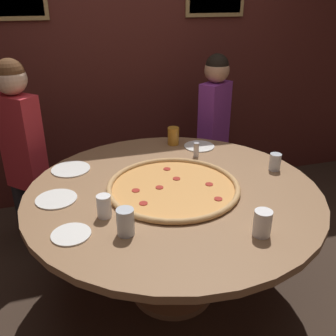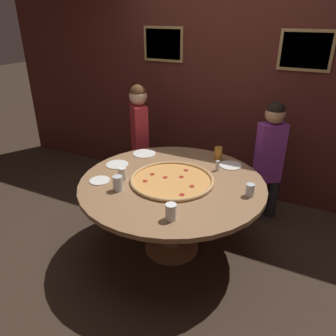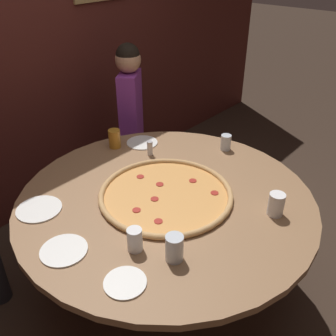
{
  "view_description": "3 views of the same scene",
  "coord_description": "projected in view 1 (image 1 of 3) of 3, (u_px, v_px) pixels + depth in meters",
  "views": [
    {
      "loc": [
        -0.56,
        -1.76,
        1.74
      ],
      "look_at": [
        -0.02,
        0.04,
        0.85
      ],
      "focal_mm": 40.0,
      "sensor_mm": 36.0,
      "label": 1
    },
    {
      "loc": [
        1.12,
        -2.31,
        2.1
      ],
      "look_at": [
        -0.09,
        0.09,
        0.81
      ],
      "focal_mm": 35.0,
      "sensor_mm": 36.0,
      "label": 2
    },
    {
      "loc": [
        -1.27,
        -1.13,
        1.96
      ],
      "look_at": [
        0.08,
        0.05,
        0.87
      ],
      "focal_mm": 40.0,
      "sensor_mm": 36.0,
      "label": 3
    }
  ],
  "objects": [
    {
      "name": "white_plate_near_front",
      "position": [
        71.0,
        169.0,
        2.32
      ],
      "size": [
        0.24,
        0.24,
        0.01
      ],
      "primitive_type": "cylinder",
      "color": "white",
      "rests_on": "dining_table"
    },
    {
      "name": "drink_cup_beside_pizza",
      "position": [
        275.0,
        162.0,
        2.3
      ],
      "size": [
        0.07,
        0.07,
        0.11
      ],
      "primitive_type": "cylinder",
      "color": "silver",
      "rests_on": "dining_table"
    },
    {
      "name": "diner_far_right",
      "position": [
        23.0,
        147.0,
        2.57
      ],
      "size": [
        0.33,
        0.33,
        1.37
      ],
      "rotation": [
        0.0,
        0.0,
        2.35
      ],
      "color": "#232328",
      "rests_on": "ground_plane"
    },
    {
      "name": "dining_table",
      "position": [
        173.0,
        208.0,
        2.15
      ],
      "size": [
        1.65,
        1.65,
        0.74
      ],
      "color": "#936B47",
      "rests_on": "ground_plane"
    },
    {
      "name": "diner_side_right",
      "position": [
        214.0,
        124.0,
        3.1
      ],
      "size": [
        0.34,
        0.28,
        1.32
      ],
      "rotation": [
        0.0,
        0.0,
        -2.54
      ],
      "color": "#232328",
      "rests_on": "ground_plane"
    },
    {
      "name": "drink_cup_near_left",
      "position": [
        125.0,
        222.0,
        1.68
      ],
      "size": [
        0.08,
        0.08,
        0.13
      ],
      "primitive_type": "cylinder",
      "color": "silver",
      "rests_on": "dining_table"
    },
    {
      "name": "drink_cup_front_edge",
      "position": [
        173.0,
        136.0,
        2.69
      ],
      "size": [
        0.08,
        0.08,
        0.13
      ],
      "primitive_type": "cylinder",
      "color": "#BC7A23",
      "rests_on": "dining_table"
    },
    {
      "name": "white_plate_right_side",
      "position": [
        199.0,
        146.0,
        2.67
      ],
      "size": [
        0.22,
        0.22,
        0.01
      ],
      "primitive_type": "cylinder",
      "color": "white",
      "rests_on": "dining_table"
    },
    {
      "name": "drink_cup_centre_back",
      "position": [
        104.0,
        206.0,
        1.82
      ],
      "size": [
        0.07,
        0.07,
        0.12
      ],
      "primitive_type": "cylinder",
      "color": "white",
      "rests_on": "dining_table"
    },
    {
      "name": "ground_plane",
      "position": [
        173.0,
        289.0,
        2.42
      ],
      "size": [
        24.0,
        24.0,
        0.0
      ],
      "primitive_type": "plane",
      "color": "#38281E"
    },
    {
      "name": "back_wall",
      "position": [
        122.0,
        50.0,
        3.09
      ],
      "size": [
        6.4,
        0.08,
        2.6
      ],
      "color": "#4C1E19",
      "rests_on": "ground_plane"
    },
    {
      "name": "white_plate_left_side",
      "position": [
        56.0,
        199.0,
        1.99
      ],
      "size": [
        0.22,
        0.22,
        0.01
      ],
      "primitive_type": "cylinder",
      "color": "white",
      "rests_on": "dining_table"
    },
    {
      "name": "white_plate_beside_cup",
      "position": [
        71.0,
        234.0,
        1.7
      ],
      "size": [
        0.18,
        0.18,
        0.01
      ],
      "primitive_type": "cylinder",
      "color": "white",
      "rests_on": "dining_table"
    },
    {
      "name": "condiment_shaker",
      "position": [
        196.0,
        150.0,
        2.49
      ],
      "size": [
        0.04,
        0.04,
        0.1
      ],
      "color": "silver",
      "rests_on": "dining_table"
    },
    {
      "name": "drink_cup_by_shaker",
      "position": [
        262.0,
        223.0,
        1.68
      ],
      "size": [
        0.08,
        0.08,
        0.12
      ],
      "primitive_type": "cylinder",
      "color": "white",
      "rests_on": "dining_table"
    },
    {
      "name": "giant_pizza",
      "position": [
        174.0,
        187.0,
        2.09
      ],
      "size": [
        0.75,
        0.75,
        0.03
      ],
      "color": "#E0994C",
      "rests_on": "dining_table"
    }
  ]
}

